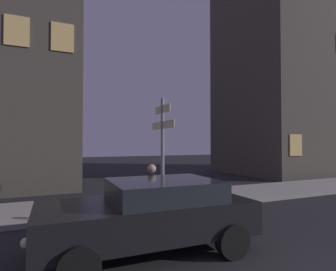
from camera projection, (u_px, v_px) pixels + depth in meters
sidewalk_kerb at (163, 200)px, 9.90m from camera, size 40.00×2.84×0.14m
signpost at (163, 141)px, 8.91m from camera, size 0.12×1.79×3.43m
car_far_oncoming at (150, 212)px, 5.48m from camera, size 4.25×2.12×1.39m
cyclist at (154, 199)px, 6.83m from camera, size 1.81×0.38×1.61m
building_right_block at (294, 66)px, 20.40m from camera, size 10.03×7.15×15.51m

